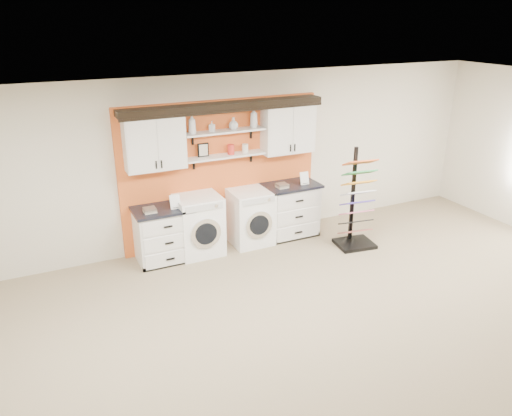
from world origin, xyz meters
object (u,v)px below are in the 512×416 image
washer (199,225)px  base_cabinet_left (164,234)px  dryer (250,217)px  base_cabinet_right (290,210)px  sample_rack (356,216)px

washer → base_cabinet_left: bearing=179.7°
base_cabinet_left → washer: 0.58m
base_cabinet_left → dryer: bearing=-0.1°
base_cabinet_right → sample_rack: sample_rack is taller
dryer → base_cabinet_right: bearing=0.3°
base_cabinet_left → base_cabinet_right: (2.26, -0.00, 0.03)m
base_cabinet_left → sample_rack: (3.03, -0.85, 0.09)m
base_cabinet_left → dryer: 1.50m
base_cabinet_left → washer: washer is taller
base_cabinet_right → washer: washer is taller
base_cabinet_right → sample_rack: bearing=-47.6°
base_cabinet_left → dryer: size_ratio=0.96×
base_cabinet_left → washer: bearing=-0.3°
washer → sample_rack: sample_rack is taller
base_cabinet_left → dryer: dryer is taller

